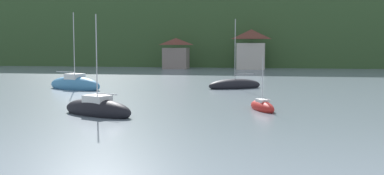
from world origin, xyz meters
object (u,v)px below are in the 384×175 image
Objects in this scene: shore_building_westcentral at (251,50)px; sailboat_far_2 at (262,107)px; shore_building_west at (176,54)px; sailboat_far_6 at (75,85)px; sailboat_far_8 at (235,85)px; sailboat_mid_9 at (98,109)px.

sailboat_far_2 is at bearing -86.63° from shore_building_westcentral.
shore_building_west is 65.32m from sailboat_far_2.
shore_building_westcentral is 52.30m from sailboat_far_6.
sailboat_far_6 is 19.02m from sailboat_far_8.
shore_building_west is 0.69× the size of sailboat_far_6.
sailboat_mid_9 is (-12.14, -4.77, 0.17)m from sailboat_far_2.
shore_building_westcentral is 1.82× the size of sailboat_far_2.
sailboat_far_6 is (-18.46, -48.80, -3.54)m from shore_building_westcentral.
sailboat_far_8 is at bearing 35.75° from sailboat_far_6.
shore_building_westcentral is 0.96× the size of sailboat_far_8.
shore_building_west is at bearing 109.58° from sailboat_far_6.
shore_building_westcentral is (16.05, 0.88, 0.88)m from shore_building_west.
shore_building_west is 1.43× the size of sailboat_far_2.
sailboat_far_6 is (-2.41, -47.92, -2.67)m from shore_building_west.
shore_building_westcentral reaches higher than sailboat_mid_9.
sailboat_far_2 is at bearing 69.94° from sailboat_far_8.
sailboat_far_8 is (0.05, -44.43, -3.72)m from shore_building_westcentral.
shore_building_west is 46.51m from sailboat_far_8.
sailboat_mid_9 reaches higher than sailboat_far_2.
sailboat_far_8 reaches higher than shore_building_west.
sailboat_mid_9 is (-8.47, -23.41, 0.09)m from sailboat_far_8.
shore_building_westcentral is 68.46m from sailboat_mid_9.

